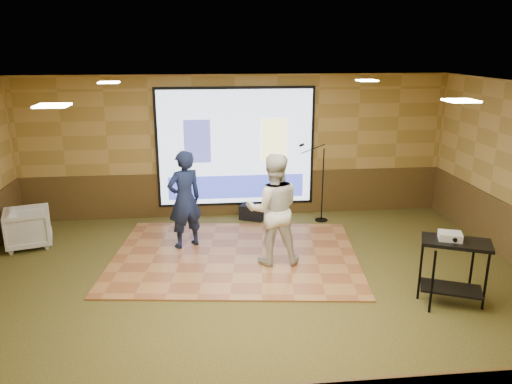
{
  "coord_description": "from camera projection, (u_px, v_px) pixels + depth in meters",
  "views": [
    {
      "loc": [
        -0.67,
        -6.84,
        3.57
      ],
      "look_at": [
        0.14,
        0.79,
        1.3
      ],
      "focal_mm": 35.0,
      "sensor_mm": 36.0,
      "label": 1
    }
  ],
  "objects": [
    {
      "name": "ground",
      "position": [
        252.0,
        288.0,
        7.6
      ],
      "size": [
        9.0,
        9.0,
        0.0
      ],
      "primitive_type": "plane",
      "color": "#2F3A1A",
      "rests_on": "ground"
    },
    {
      "name": "room_shell",
      "position": [
        252.0,
        154.0,
        7.01
      ],
      "size": [
        9.04,
        7.04,
        3.02
      ],
      "color": "#AF8D49",
      "rests_on": "ground"
    },
    {
      "name": "wainscot_back",
      "position": [
        236.0,
        194.0,
        10.79
      ],
      "size": [
        9.0,
        0.04,
        0.95
      ],
      "primitive_type": "cube",
      "color": "#4B3519",
      "rests_on": "ground"
    },
    {
      "name": "projector_screen",
      "position": [
        236.0,
        149.0,
        10.46
      ],
      "size": [
        3.32,
        0.06,
        2.52
      ],
      "color": "black",
      "rests_on": "room_shell"
    },
    {
      "name": "downlight_nw",
      "position": [
        109.0,
        82.0,
        8.25
      ],
      "size": [
        0.32,
        0.32,
        0.02
      ],
      "primitive_type": "cube",
      "color": "#FFECBF",
      "rests_on": "room_shell"
    },
    {
      "name": "downlight_ne",
      "position": [
        367.0,
        80.0,
        8.7
      ],
      "size": [
        0.32,
        0.32,
        0.02
      ],
      "primitive_type": "cube",
      "color": "#FFECBF",
      "rests_on": "room_shell"
    },
    {
      "name": "downlight_sw",
      "position": [
        52.0,
        106.0,
        5.11
      ],
      "size": [
        0.32,
        0.32,
        0.02
      ],
      "primitive_type": "cube",
      "color": "#FFECBF",
      "rests_on": "room_shell"
    },
    {
      "name": "downlight_se",
      "position": [
        461.0,
        101.0,
        5.55
      ],
      "size": [
        0.32,
        0.32,
        0.02
      ],
      "primitive_type": "cube",
      "color": "#FFECBF",
      "rests_on": "room_shell"
    },
    {
      "name": "dance_floor",
      "position": [
        235.0,
        256.0,
        8.74
      ],
      "size": [
        4.58,
        3.7,
        0.03
      ],
      "primitive_type": "cube",
      "rotation": [
        0.0,
        0.0,
        -0.12
      ],
      "color": "#A56D3C",
      "rests_on": "ground"
    },
    {
      "name": "player_left",
      "position": [
        185.0,
        200.0,
        8.88
      ],
      "size": [
        0.77,
        0.68,
        1.78
      ],
      "primitive_type": "imported",
      "rotation": [
        0.0,
        0.0,
        3.63
      ],
      "color": "#151F43",
      "rests_on": "dance_floor"
    },
    {
      "name": "player_right",
      "position": [
        273.0,
        209.0,
        8.2
      ],
      "size": [
        0.93,
        0.73,
        1.87
      ],
      "primitive_type": "imported",
      "rotation": [
        0.0,
        0.0,
        3.12
      ],
      "color": "silver",
      "rests_on": "dance_floor"
    },
    {
      "name": "av_table",
      "position": [
        454.0,
        260.0,
        6.96
      ],
      "size": [
        0.92,
        0.48,
        0.97
      ],
      "rotation": [
        0.0,
        0.0,
        -0.42
      ],
      "color": "black",
      "rests_on": "ground"
    },
    {
      "name": "projector",
      "position": [
        450.0,
        236.0,
        6.91
      ],
      "size": [
        0.38,
        0.35,
        0.1
      ],
      "primitive_type": "cube",
      "rotation": [
        0.0,
        0.0,
        -0.36
      ],
      "color": "silver",
      "rests_on": "av_table"
    },
    {
      "name": "mic_stand",
      "position": [
        319.0,
        198.0,
        10.4
      ],
      "size": [
        0.65,
        0.27,
        1.67
      ],
      "rotation": [
        0.0,
        0.0,
        -0.01
      ],
      "color": "black",
      "rests_on": "ground"
    },
    {
      "name": "banquet_chair",
      "position": [
        28.0,
        228.0,
        9.1
      ],
      "size": [
        0.97,
        0.96,
        0.71
      ],
      "primitive_type": "imported",
      "rotation": [
        0.0,
        0.0,
        1.86
      ],
      "color": "gray",
      "rests_on": "ground"
    },
    {
      "name": "duffel_bag",
      "position": [
        252.0,
        212.0,
        10.59
      ],
      "size": [
        0.59,
        0.51,
        0.31
      ],
      "primitive_type": "cube",
      "rotation": [
        0.0,
        0.0,
        -0.42
      ],
      "color": "black",
      "rests_on": "ground"
    }
  ]
}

